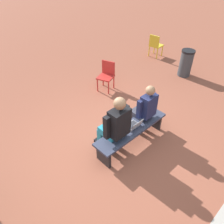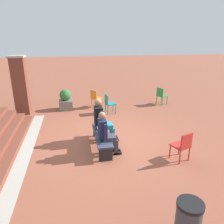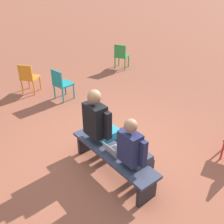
{
  "view_description": "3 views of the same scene",
  "coord_description": "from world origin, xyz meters",
  "px_view_note": "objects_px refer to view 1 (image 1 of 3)",
  "views": [
    {
      "loc": [
        2.26,
        2.41,
        3.55
      ],
      "look_at": [
        -0.13,
        -0.1,
        0.81
      ],
      "focal_mm": 35.0,
      "sensor_mm": 36.0,
      "label": 1
    },
    {
      "loc": [
        -6.33,
        0.99,
        3.27
      ],
      "look_at": [
        -0.09,
        -0.12,
        1.02
      ],
      "focal_mm": 35.0,
      "sensor_mm": 36.0,
      "label": 2
    },
    {
      "loc": [
        -3.04,
        2.41,
        3.17
      ],
      "look_at": [
        0.06,
        -0.08,
        0.9
      ],
      "focal_mm": 42.0,
      "sensor_mm": 36.0,
      "label": 3
    }
  ],
  "objects_px": {
    "litter_bin": "(186,63)",
    "person_adult": "(115,125)",
    "plastic_chair_mid_courtyard": "(107,74)",
    "person_student": "(144,108)",
    "laptop": "(134,125)",
    "bench": "(132,131)",
    "plastic_chair_far_left": "(155,44)"
  },
  "relations": [
    {
      "from": "person_student",
      "to": "plastic_chair_mid_courtyard",
      "type": "distance_m",
      "value": 2.11
    },
    {
      "from": "person_student",
      "to": "laptop",
      "type": "distance_m",
      "value": 0.45
    },
    {
      "from": "litter_bin",
      "to": "laptop",
      "type": "bearing_deg",
      "value": 14.51
    },
    {
      "from": "plastic_chair_far_left",
      "to": "laptop",
      "type": "bearing_deg",
      "value": 32.16
    },
    {
      "from": "laptop",
      "to": "plastic_chair_mid_courtyard",
      "type": "xyz_separation_m",
      "value": [
        -1.11,
        -2.05,
        -0.02
      ]
    },
    {
      "from": "plastic_chair_mid_courtyard",
      "to": "litter_bin",
      "type": "distance_m",
      "value": 2.66
    },
    {
      "from": "litter_bin",
      "to": "plastic_chair_mid_courtyard",
      "type": "bearing_deg",
      "value": -25.44
    },
    {
      "from": "person_adult",
      "to": "laptop",
      "type": "bearing_deg",
      "value": 169.76
    },
    {
      "from": "bench",
      "to": "laptop",
      "type": "height_order",
      "value": "laptop"
    },
    {
      "from": "plastic_chair_mid_courtyard",
      "to": "person_student",
      "type": "bearing_deg",
      "value": 70.23
    },
    {
      "from": "plastic_chair_far_left",
      "to": "litter_bin",
      "type": "distance_m",
      "value": 1.65
    },
    {
      "from": "person_student",
      "to": "plastic_chair_mid_courtyard",
      "type": "bearing_deg",
      "value": -109.77
    },
    {
      "from": "person_adult",
      "to": "laptop",
      "type": "distance_m",
      "value": 0.54
    },
    {
      "from": "litter_bin",
      "to": "bench",
      "type": "bearing_deg",
      "value": 14.17
    },
    {
      "from": "laptop",
      "to": "person_adult",
      "type": "bearing_deg",
      "value": -10.24
    },
    {
      "from": "person_student",
      "to": "laptop",
      "type": "bearing_deg",
      "value": 10.92
    },
    {
      "from": "bench",
      "to": "person_adult",
      "type": "bearing_deg",
      "value": -9.65
    },
    {
      "from": "bench",
      "to": "person_adult",
      "type": "xyz_separation_m",
      "value": [
        0.43,
        -0.07,
        0.4
      ]
    },
    {
      "from": "person_student",
      "to": "plastic_chair_far_left",
      "type": "distance_m",
      "value": 4.32
    },
    {
      "from": "litter_bin",
      "to": "person_adult",
      "type": "bearing_deg",
      "value": 11.7
    },
    {
      "from": "laptop",
      "to": "plastic_chair_far_left",
      "type": "bearing_deg",
      "value": -147.84
    },
    {
      "from": "person_student",
      "to": "plastic_chair_far_left",
      "type": "height_order",
      "value": "person_student"
    },
    {
      "from": "person_student",
      "to": "person_adult",
      "type": "xyz_separation_m",
      "value": [
        0.87,
        -0.01,
        0.05
      ]
    },
    {
      "from": "plastic_chair_mid_courtyard",
      "to": "litter_bin",
      "type": "xyz_separation_m",
      "value": [
        -2.41,
        1.14,
        -0.05
      ]
    },
    {
      "from": "person_student",
      "to": "plastic_chair_far_left",
      "type": "xyz_separation_m",
      "value": [
        -3.57,
        -2.42,
        -0.22
      ]
    },
    {
      "from": "person_adult",
      "to": "plastic_chair_far_left",
      "type": "height_order",
      "value": "person_adult"
    },
    {
      "from": "person_adult",
      "to": "litter_bin",
      "type": "bearing_deg",
      "value": -168.3
    },
    {
      "from": "person_adult",
      "to": "plastic_chair_mid_courtyard",
      "type": "relative_size",
      "value": 1.71
    },
    {
      "from": "person_student",
      "to": "litter_bin",
      "type": "bearing_deg",
      "value": -165.04
    },
    {
      "from": "bench",
      "to": "laptop",
      "type": "distance_m",
      "value": 0.15
    },
    {
      "from": "person_adult",
      "to": "plastic_chair_mid_courtyard",
      "type": "distance_m",
      "value": 2.54
    },
    {
      "from": "bench",
      "to": "litter_bin",
      "type": "height_order",
      "value": "litter_bin"
    }
  ]
}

